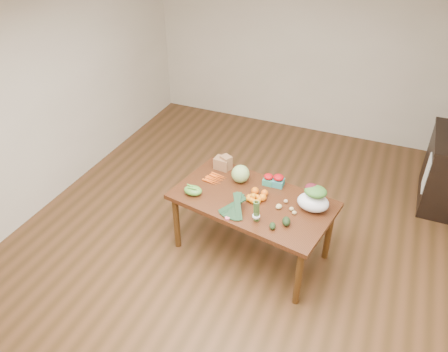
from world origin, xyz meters
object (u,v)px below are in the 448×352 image
at_px(cabinet, 447,170).
at_px(asparagus_bundle, 256,211).
at_px(salad_bag, 313,199).
at_px(cabbage, 241,174).
at_px(dining_table, 251,226).
at_px(kale_bunch, 233,207).
at_px(mandarin_cluster, 253,197).
at_px(paper_bag, 222,162).

distance_m(cabinet, asparagus_bundle, 2.88).
distance_m(asparagus_bundle, salad_bag, 0.61).
bearing_deg(cabbage, cabinet, 36.42).
distance_m(cabinet, salad_bag, 2.29).
distance_m(dining_table, kale_bunch, 0.56).
bearing_deg(cabinet, kale_bunch, -133.47).
bearing_deg(salad_bag, kale_bunch, -152.21).
bearing_deg(kale_bunch, mandarin_cluster, 77.90).
relative_size(dining_table, mandarin_cluster, 9.21).
relative_size(cabinet, asparagus_bundle, 4.08).
xyz_separation_m(cabinet, kale_bunch, (-2.07, -2.18, 0.36)).
distance_m(cabinet, paper_bag, 2.91).
xyz_separation_m(cabinet, paper_bag, (-2.49, -1.46, 0.36)).
bearing_deg(mandarin_cluster, cabbage, 132.28).
xyz_separation_m(kale_bunch, asparagus_bundle, (0.25, -0.02, 0.05)).
relative_size(paper_bag, salad_bag, 0.73).
relative_size(cabbage, asparagus_bundle, 0.80).
bearing_deg(cabbage, asparagus_bundle, -56.09).
height_order(asparagus_bundle, salad_bag, asparagus_bundle).
bearing_deg(dining_table, cabbage, 143.80).
bearing_deg(asparagus_bundle, dining_table, 125.18).
xyz_separation_m(dining_table, asparagus_bundle, (0.15, -0.32, 0.50)).
distance_m(dining_table, paper_bag, 0.81).
distance_m(cabinet, cabbage, 2.76).
xyz_separation_m(cabinet, mandarin_cluster, (-1.95, -1.90, 0.33)).
distance_m(cabinet, mandarin_cluster, 2.74).
distance_m(dining_table, cabbage, 0.59).
bearing_deg(cabinet, paper_bag, -149.60).
height_order(cabbage, asparagus_bundle, asparagus_bundle).
relative_size(dining_table, asparagus_bundle, 6.63).
bearing_deg(salad_bag, paper_bag, 163.26).
xyz_separation_m(paper_bag, mandarin_cluster, (0.54, -0.44, -0.04)).
distance_m(cabinet, kale_bunch, 3.03).
xyz_separation_m(cabinet, asparagus_bundle, (-1.82, -2.20, 0.40)).
bearing_deg(salad_bag, dining_table, -173.40).
xyz_separation_m(cabbage, mandarin_cluster, (0.25, -0.27, -0.05)).
height_order(dining_table, salad_bag, salad_bag).
bearing_deg(cabbage, salad_bag, -11.81).
height_order(cabinet, mandarin_cluster, cabinet).
distance_m(dining_table, asparagus_bundle, 0.61).
relative_size(cabinet, cabbage, 5.10).
bearing_deg(paper_bag, dining_table, -38.36).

